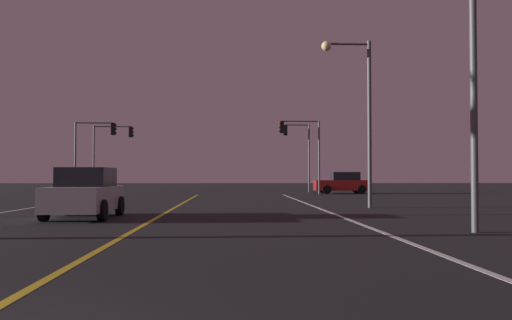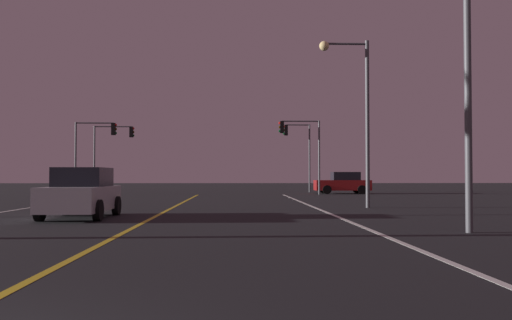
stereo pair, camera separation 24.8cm
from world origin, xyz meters
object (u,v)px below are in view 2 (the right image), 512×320
Objects in this scene: traffic_light_near_right at (300,140)px; car_crossing_side at (343,183)px; car_oncoming at (82,194)px; traffic_light_near_left at (95,141)px; street_lamp_right_near at (453,18)px; traffic_light_far_left at (113,143)px; street_lamp_right_far at (356,100)px; traffic_light_far_right at (298,143)px.

car_crossing_side is at bearing -153.69° from traffic_light_near_right.
car_oncoming is at bearing 66.21° from traffic_light_near_right.
car_crossing_side is 0.80× the size of traffic_light_near_left.
traffic_light_near_left reaches higher than car_oncoming.
car_oncoming is 12.75m from street_lamp_right_near.
street_lamp_right_near is (15.77, -33.53, 1.25)m from traffic_light_far_left.
street_lamp_right_far is at bearing -47.70° from traffic_light_near_left.
street_lamp_right_near reaches higher than street_lamp_right_far.
traffic_light_near_left is at bearing -60.44° from street_lamp_right_near.
traffic_light_far_left is at bearing -19.97° from traffic_light_near_right.
street_lamp_right_far is (15.62, -22.80, 0.61)m from traffic_light_far_left.
traffic_light_far_left is (-15.56, 0.00, -0.07)m from traffic_light_far_right.
traffic_light_far_right is 1.03× the size of traffic_light_far_left.
street_lamp_right_near is at bearing -60.44° from traffic_light_near_left.
traffic_light_far_left reaches higher than traffic_light_near_right.
car_crossing_side is 0.77× the size of traffic_light_near_right.
traffic_light_far_left is 37.07m from street_lamp_right_near.
car_crossing_side is 19.73m from street_lamp_right_far.
traffic_light_near_left is at bearing 19.32° from traffic_light_far_right.
street_lamp_right_far is (-3.11, -19.08, 3.95)m from car_crossing_side.
traffic_light_far_right is 22.81m from street_lamp_right_far.
traffic_light_far_right is at bearing -49.62° from car_crossing_side.
traffic_light_far_left reaches higher than traffic_light_near_left.
car_oncoming is 1.00× the size of car_crossing_side.
traffic_light_near_left is (-15.26, 0.00, -0.13)m from traffic_light_near_right.
traffic_light_far_right is (-3.17, 3.72, 3.41)m from car_crossing_side.
car_oncoming is 30.33m from traffic_light_far_right.
traffic_light_far_left reaches higher than car_crossing_side.
street_lamp_right_far is (0.48, -17.30, 0.64)m from traffic_light_near_right.
traffic_light_near_left is 0.72× the size of street_lamp_right_far.
traffic_light_far_right reaches higher than traffic_light_far_left.
traffic_light_near_left is at bearing -91.34° from traffic_light_far_left.
traffic_light_far_right is at bearing 0.00° from traffic_light_far_left.
car_crossing_side is 0.58× the size of street_lamp_right_far.
traffic_light_far_right is at bearing -89.64° from street_lamp_right_near.
street_lamp_right_near reaches higher than car_oncoming.
street_lamp_right_near is at bearing -64.81° from traffic_light_far_left.
street_lamp_right_near is (10.67, -5.26, 4.59)m from car_oncoming.
car_oncoming is 0.50× the size of street_lamp_right_near.
traffic_light_far_right is at bearing -89.86° from street_lamp_right_far.
traffic_light_far_right is at bearing 19.32° from traffic_light_near_left.
traffic_light_far_right is (10.46, 28.26, 3.41)m from car_oncoming.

